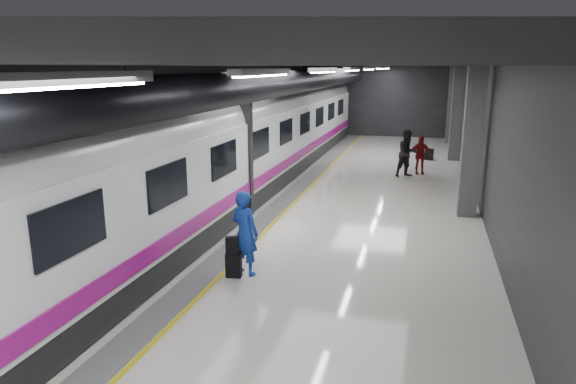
% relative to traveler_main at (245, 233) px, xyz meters
% --- Properties ---
extents(ground, '(40.00, 40.00, 0.00)m').
position_rel_traveler_main_xyz_m(ground, '(0.46, 4.15, -0.95)').
color(ground, silver).
rests_on(ground, ground).
extents(platform_hall, '(10.02, 40.02, 4.51)m').
position_rel_traveler_main_xyz_m(platform_hall, '(0.18, 5.10, 2.59)').
color(platform_hall, black).
rests_on(platform_hall, ground).
extents(train, '(3.05, 38.00, 4.05)m').
position_rel_traveler_main_xyz_m(train, '(-2.78, 4.15, 1.12)').
color(train, black).
rests_on(train, ground).
extents(traveler_main, '(0.80, 0.65, 1.90)m').
position_rel_traveler_main_xyz_m(traveler_main, '(0.00, 0.00, 0.00)').
color(traveler_main, blue).
rests_on(traveler_main, ground).
extents(suitcase_main, '(0.36, 0.26, 0.55)m').
position_rel_traveler_main_xyz_m(suitcase_main, '(-0.19, -0.23, -0.68)').
color(suitcase_main, black).
rests_on(suitcase_main, ground).
extents(shoulder_bag, '(0.31, 0.23, 0.38)m').
position_rel_traveler_main_xyz_m(shoulder_bag, '(-0.20, -0.25, -0.21)').
color(shoulder_bag, black).
rests_on(shoulder_bag, suitcase_main).
extents(traveler_far_a, '(1.20, 1.14, 1.96)m').
position_rel_traveler_main_xyz_m(traveler_far_a, '(2.96, 11.51, 0.03)').
color(traveler_far_a, black).
rests_on(traveler_far_a, ground).
extents(traveler_far_b, '(1.01, 0.55, 1.64)m').
position_rel_traveler_main_xyz_m(traveler_far_b, '(3.46, 12.22, -0.13)').
color(traveler_far_b, maroon).
rests_on(traveler_far_b, ground).
extents(suitcase_far, '(0.43, 0.33, 0.56)m').
position_rel_traveler_main_xyz_m(suitcase_far, '(3.85, 15.76, -0.67)').
color(suitcase_far, black).
rests_on(suitcase_far, ground).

